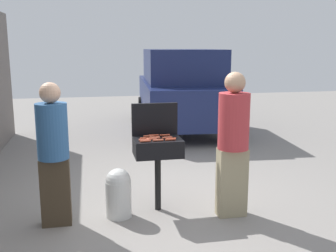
{
  "coord_description": "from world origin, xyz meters",
  "views": [
    {
      "loc": [
        -0.88,
        -4.96,
        2.08
      ],
      "look_at": [
        0.19,
        0.31,
        1.0
      ],
      "focal_mm": 42.28,
      "sensor_mm": 36.0,
      "label": 1
    }
  ],
  "objects": [
    {
      "name": "ground_plane",
      "position": [
        0.0,
        0.0,
        0.0
      ],
      "size": [
        24.0,
        24.0,
        0.0
      ],
      "primitive_type": "plane",
      "color": "gray"
    },
    {
      "name": "bbq_grill",
      "position": [
        -0.05,
        -0.19,
        0.8
      ],
      "size": [
        0.6,
        0.44,
        0.95
      ],
      "color": "black",
      "rests_on": "ground"
    },
    {
      "name": "grill_lid_open",
      "position": [
        -0.05,
        0.03,
        1.16
      ],
      "size": [
        0.6,
        0.05,
        0.42
      ],
      "primitive_type": "cube",
      "color": "black",
      "rests_on": "bbq_grill"
    },
    {
      "name": "hot_dog_0",
      "position": [
        -0.14,
        -0.09,
        0.96
      ],
      "size": [
        0.13,
        0.03,
        0.03
      ],
      "primitive_type": "cylinder",
      "rotation": [
        0.0,
        1.57,
        -0.06
      ],
      "color": "#B74C33",
      "rests_on": "bbq_grill"
    },
    {
      "name": "hot_dog_1",
      "position": [
        0.07,
        -0.22,
        0.96
      ],
      "size": [
        0.13,
        0.04,
        0.03
      ],
      "primitive_type": "cylinder",
      "rotation": [
        0.0,
        1.57,
        0.08
      ],
      "color": "#C6593D",
      "rests_on": "bbq_grill"
    },
    {
      "name": "hot_dog_2",
      "position": [
        -0.07,
        -0.06,
        0.96
      ],
      "size": [
        0.13,
        0.03,
        0.03
      ],
      "primitive_type": "cylinder",
      "rotation": [
        0.0,
        1.57,
        0.03
      ],
      "color": "#AD4228",
      "rests_on": "bbq_grill"
    },
    {
      "name": "hot_dog_3",
      "position": [
        0.11,
        -0.28,
        0.96
      ],
      "size": [
        0.13,
        0.03,
        0.03
      ],
      "primitive_type": "cylinder",
      "rotation": [
        0.0,
        1.57,
        0.02
      ],
      "color": "#AD4228",
      "rests_on": "bbq_grill"
    },
    {
      "name": "hot_dog_4",
      "position": [
        -0.08,
        -0.2,
        0.96
      ],
      "size": [
        0.13,
        0.04,
        0.03
      ],
      "primitive_type": "cylinder",
      "rotation": [
        0.0,
        1.57,
        -0.08
      ],
      "color": "#C6593D",
      "rests_on": "bbq_grill"
    },
    {
      "name": "hot_dog_5",
      "position": [
        -0.23,
        -0.28,
        0.96
      ],
      "size": [
        0.13,
        0.04,
        0.03
      ],
      "primitive_type": "cylinder",
      "rotation": [
        0.0,
        1.57,
        -0.07
      ],
      "color": "#C6593D",
      "rests_on": "bbq_grill"
    },
    {
      "name": "hot_dog_6",
      "position": [
        -0.21,
        -0.21,
        0.96
      ],
      "size": [
        0.13,
        0.03,
        0.03
      ],
      "primitive_type": "cylinder",
      "rotation": [
        0.0,
        1.57,
        -0.02
      ],
      "color": "#AD4228",
      "rests_on": "bbq_grill"
    },
    {
      "name": "hot_dog_7",
      "position": [
        -0.06,
        -0.33,
        0.96
      ],
      "size": [
        0.13,
        0.03,
        0.03
      ],
      "primitive_type": "cylinder",
      "rotation": [
        0.0,
        1.57,
        0.01
      ],
      "color": "#C6593D",
      "rests_on": "bbq_grill"
    },
    {
      "name": "hot_dog_8",
      "position": [
        -0.08,
        -0.17,
        0.96
      ],
      "size": [
        0.13,
        0.03,
        0.03
      ],
      "primitive_type": "cylinder",
      "rotation": [
        0.0,
        1.57,
        0.04
      ],
      "color": "#C6593D",
      "rests_on": "bbq_grill"
    },
    {
      "name": "hot_dog_9",
      "position": [
        0.07,
        -0.07,
        0.96
      ],
      "size": [
        0.13,
        0.03,
        0.03
      ],
      "primitive_type": "cylinder",
      "rotation": [
        0.0,
        1.57,
        -0.03
      ],
      "color": "#AD4228",
      "rests_on": "bbq_grill"
    },
    {
      "name": "hot_dog_10",
      "position": [
        -0.13,
        -0.25,
        0.96
      ],
      "size": [
        0.13,
        0.04,
        0.03
      ],
      "primitive_type": "cylinder",
      "rotation": [
        0.0,
        1.57,
        0.08
      ],
      "color": "#C6593D",
      "rests_on": "bbq_grill"
    },
    {
      "name": "hot_dog_11",
      "position": [
        0.09,
        -0.33,
        0.96
      ],
      "size": [
        0.13,
        0.03,
        0.03
      ],
      "primitive_type": "cylinder",
      "rotation": [
        0.0,
        1.57,
        0.05
      ],
      "color": "#AD4228",
      "rests_on": "bbq_grill"
    },
    {
      "name": "hot_dog_12",
      "position": [
        -0.22,
        -0.35,
        0.96
      ],
      "size": [
        0.13,
        0.03,
        0.03
      ],
      "primitive_type": "cylinder",
      "rotation": [
        0.0,
        1.57,
        0.02
      ],
      "color": "#B74C33",
      "rests_on": "bbq_grill"
    },
    {
      "name": "propane_tank",
      "position": [
        -0.56,
        -0.31,
        0.32
      ],
      "size": [
        0.32,
        0.32,
        0.62
      ],
      "color": "silver",
      "rests_on": "ground"
    },
    {
      "name": "person_left",
      "position": [
        -1.3,
        -0.39,
        0.92
      ],
      "size": [
        0.36,
        0.36,
        1.69
      ],
      "rotation": [
        0.0,
        0.0,
        -0.11
      ],
      "color": "#3F3323",
      "rests_on": "ground"
    },
    {
      "name": "person_right",
      "position": [
        0.82,
        -0.55,
        0.97
      ],
      "size": [
        0.38,
        0.38,
        1.79
      ],
      "rotation": [
        0.0,
        0.0,
        2.95
      ],
      "color": "gray",
      "rests_on": "ground"
    },
    {
      "name": "parked_minivan",
      "position": [
        1.44,
        4.79,
        1.03
      ],
      "size": [
        2.32,
        4.54,
        2.02
      ],
      "rotation": [
        0.0,
        0.0,
        3.06
      ],
      "color": "navy",
      "rests_on": "ground"
    }
  ]
}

